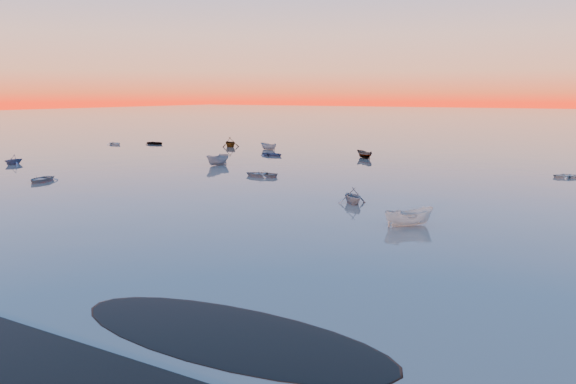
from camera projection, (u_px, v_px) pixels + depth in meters
The scene contains 5 objects.
ground at pixel (473, 144), 113.89m from camera, with size 600.00×600.00×0.00m, color #605750.
mud_lobes at pixel (29, 301), 27.72m from camera, with size 140.00×6.00×0.07m, color black, non-canonical shape.
moored_fleet at pixel (396, 171), 73.79m from camera, with size 124.00×58.00×1.20m, color silver, non-canonical shape.
boat_near_left at pixel (41, 182), 65.22m from camera, with size 3.96×1.65×0.99m, color slate.
boat_near_center at pixel (409, 226), 43.54m from camera, with size 4.03×1.71×1.40m, color silver.
Camera 1 is at (24.26, -17.44, 10.13)m, focal length 35.00 mm.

